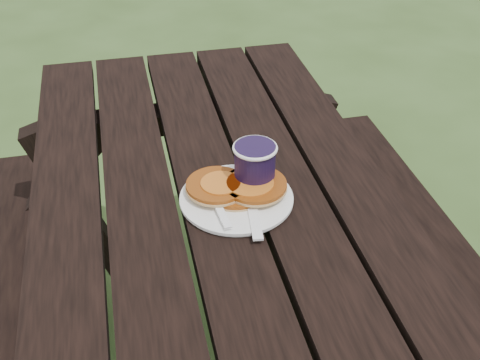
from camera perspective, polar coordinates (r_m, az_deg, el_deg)
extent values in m
cube|color=black|center=(1.13, -0.82, -7.37)|extent=(0.75, 1.80, 0.04)
cube|color=black|center=(1.53, 20.58, -11.99)|extent=(0.25, 1.80, 0.04)
cylinder|color=white|center=(1.23, -0.34, -1.81)|extent=(0.30, 0.30, 0.01)
cylinder|color=#914410|center=(1.24, -0.43, -0.99)|extent=(0.13, 0.13, 0.01)
cylinder|color=#914410|center=(1.23, -2.23, -0.53)|extent=(0.13, 0.13, 0.01)
cylinder|color=#914410|center=(1.23, 1.43, -0.48)|extent=(0.13, 0.13, 0.01)
cylinder|color=#B05A19|center=(1.23, 0.97, -0.22)|extent=(0.10, 0.10, 0.00)
ellipsoid|color=#F4E59E|center=(1.22, 1.63, -0.02)|extent=(0.03, 0.03, 0.02)
cube|color=white|center=(1.19, 1.21, -2.85)|extent=(0.04, 0.18, 0.00)
cylinder|color=black|center=(1.24, 1.41, 1.19)|extent=(0.08, 0.08, 0.10)
torus|color=white|center=(1.21, 1.44, 3.06)|extent=(0.09, 0.09, 0.01)
cylinder|color=black|center=(1.21, 1.44, 2.98)|extent=(0.07, 0.07, 0.01)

